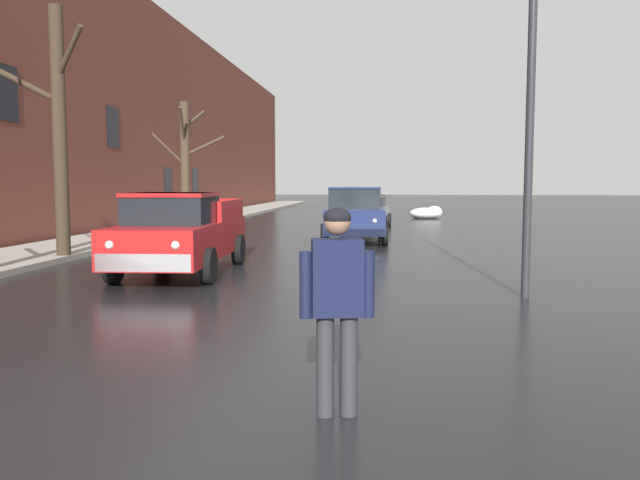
% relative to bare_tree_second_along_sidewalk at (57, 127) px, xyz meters
% --- Properties ---
extents(ground_plane, '(200.00, 200.00, 0.00)m').
position_rel_bare_tree_second_along_sidewalk_xyz_m(ground_plane, '(5.49, -10.10, -3.33)').
color(ground_plane, black).
extents(left_sidewalk_slab, '(2.82, 80.00, 0.15)m').
position_rel_bare_tree_second_along_sidewalk_xyz_m(left_sidewalk_slab, '(-1.16, 7.90, -3.25)').
color(left_sidewalk_slab, '#A8A399').
rests_on(left_sidewalk_slab, ground).
extents(brick_townhouse_facade, '(0.63, 80.00, 10.36)m').
position_rel_bare_tree_second_along_sidewalk_xyz_m(brick_townhouse_facade, '(-3.07, 7.90, 1.85)').
color(brick_townhouse_facade, brown).
rests_on(brick_townhouse_facade, ground).
extents(snow_bank_near_corner_left, '(2.06, 1.36, 0.83)m').
position_rel_bare_tree_second_along_sidewalk_xyz_m(snow_bank_near_corner_left, '(0.56, 11.95, -2.93)').
color(snow_bank_near_corner_left, white).
rests_on(snow_bank_near_corner_left, ground).
extents(snow_bank_along_left_kerb, '(1.76, 1.01, 0.71)m').
position_rel_bare_tree_second_along_sidewalk_xyz_m(snow_bank_along_left_kerb, '(10.33, 20.16, -3.01)').
color(snow_bank_along_left_kerb, white).
rests_on(snow_bank_along_left_kerb, ground).
extents(snow_bank_mid_block_left, '(2.12, 1.49, 0.70)m').
position_rel_bare_tree_second_along_sidewalk_xyz_m(snow_bank_mid_block_left, '(0.42, 13.49, -3.03)').
color(snow_bank_mid_block_left, white).
rests_on(snow_bank_mid_block_left, ground).
extents(bare_tree_second_along_sidewalk, '(3.04, 1.66, 6.53)m').
position_rel_bare_tree_second_along_sidewalk_xyz_m(bare_tree_second_along_sidewalk, '(0.00, 0.00, 0.00)').
color(bare_tree_second_along_sidewalk, '#382B1E').
rests_on(bare_tree_second_along_sidewalk, ground).
extents(bare_tree_mid_block, '(2.83, 2.89, 5.18)m').
position_rel_bare_tree_second_along_sidewalk_xyz_m(bare_tree_mid_block, '(0.07, 10.10, -0.57)').
color(bare_tree_mid_block, '#423323').
rests_on(bare_tree_mid_block, ground).
extents(pickup_truck_red_approaching_near_lane, '(2.26, 5.33, 1.76)m').
position_rel_bare_tree_second_along_sidewalk_xyz_m(pickup_truck_red_approaching_near_lane, '(3.70, -1.90, -2.44)').
color(pickup_truck_red_approaching_near_lane, red).
rests_on(pickup_truck_red_approaching_near_lane, ground).
extents(suv_darkblue_parked_kerbside_close, '(2.28, 4.56, 1.82)m').
position_rel_bare_tree_second_along_sidewalk_xyz_m(suv_darkblue_parked_kerbside_close, '(7.04, 6.20, -2.34)').
color(suv_darkblue_parked_kerbside_close, navy).
rests_on(suv_darkblue_parked_kerbside_close, ground).
extents(sedan_grey_parked_kerbside_mid, '(2.11, 4.37, 1.42)m').
position_rel_bare_tree_second_along_sidewalk_xyz_m(sedan_grey_parked_kerbside_mid, '(7.30, 12.47, -2.57)').
color(sedan_grey_parked_kerbside_mid, slate).
rests_on(sedan_grey_parked_kerbside_mid, ground).
extents(pedestrian_with_coffee, '(0.64, 0.42, 1.76)m').
position_rel_bare_tree_second_along_sidewalk_xyz_m(pedestrian_with_coffee, '(7.70, -10.11, -2.29)').
color(pedestrian_with_coffee, '#2D2D33').
rests_on(pedestrian_with_coffee, ground).
extents(street_lamp_post, '(0.44, 0.24, 5.88)m').
position_rel_bare_tree_second_along_sidewalk_xyz_m(street_lamp_post, '(10.48, -4.22, -0.03)').
color(street_lamp_post, '#28282D').
rests_on(street_lamp_post, ground).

